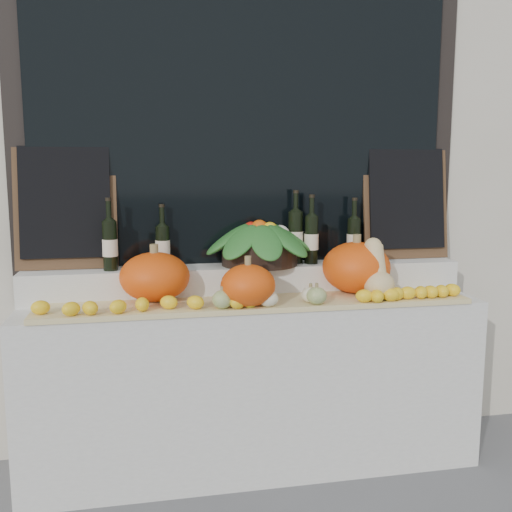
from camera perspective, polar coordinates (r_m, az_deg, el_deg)
storefront_facade at (r=3.62m, az=-2.59°, el=19.89°), size 7.00×0.94×4.50m
display_sill at (r=3.04m, az=-0.28°, el=-12.56°), size 2.30×0.55×0.88m
rear_tier at (r=3.04m, az=-0.82°, el=-2.36°), size 2.30×0.25×0.16m
straw_bedding at (r=2.79m, az=0.20°, el=-4.78°), size 2.10×0.32×0.02m
pumpkin_left at (r=2.81m, az=-10.09°, el=-2.05°), size 0.34×0.34×0.24m
pumpkin_right at (r=3.00m, az=9.99°, el=-1.13°), size 0.47×0.47×0.27m
pumpkin_center at (r=2.67m, az=-0.81°, el=-2.95°), size 0.28×0.28×0.20m
butternut_squash at (r=2.91m, az=12.05°, el=-1.74°), size 0.15×0.21×0.29m
decorative_gourds at (r=2.68m, az=1.38°, el=-4.07°), size 0.55×0.14×0.14m
lemon_heap at (r=2.67m, az=0.66°, el=-4.39°), size 2.20×0.16×0.06m
produce_bowl at (r=3.00m, az=0.35°, el=1.39°), size 0.61×0.61×0.25m
wine_bottle_far_left at (r=2.93m, az=-14.39°, el=1.11°), size 0.08×0.08×0.36m
wine_bottle_near_left at (r=2.99m, az=-9.32°, el=1.05°), size 0.08×0.08×0.32m
wine_bottle_tall at (r=3.08m, az=3.98°, el=1.96°), size 0.08×0.08×0.39m
wine_bottle_near_right at (r=3.07m, az=5.56°, el=1.73°), size 0.08×0.08×0.37m
wine_bottle_far_right at (r=3.18m, az=9.74°, el=1.70°), size 0.08×0.08×0.35m
chalkboard_left at (r=3.03m, az=-18.51°, el=4.83°), size 0.50×0.12×0.62m
chalkboard_right at (r=3.34m, az=14.76°, el=5.30°), size 0.50×0.12×0.62m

